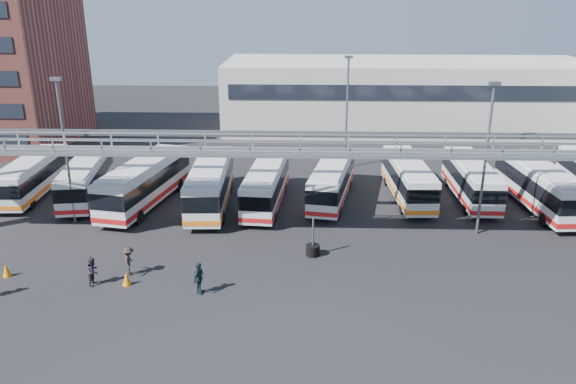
{
  "coord_description": "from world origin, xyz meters",
  "views": [
    {
      "loc": [
        0.4,
        -28.35,
        15.39
      ],
      "look_at": [
        -0.78,
        6.0,
        3.17
      ],
      "focal_mm": 35.0,
      "sensor_mm": 36.0,
      "label": 1
    }
  ],
  "objects_px": {
    "cone_left": "(6,270)",
    "cone_right": "(126,278)",
    "light_pole_left": "(65,144)",
    "bus_7": "(471,179)",
    "pedestrian_c": "(129,261)",
    "light_pole_back": "(347,106)",
    "tire_stack": "(313,249)",
    "bus_4": "(266,184)",
    "bus_1": "(86,178)",
    "bus_3": "(211,183)",
    "pedestrian_d": "(199,278)",
    "bus_6": "(408,178)",
    "bus_8": "(540,185)",
    "pedestrian_b": "(93,271)",
    "bus_2": "(145,181)",
    "bus_5": "(332,180)",
    "bus_0": "(33,175)",
    "light_pole_mid": "(486,152)"
  },
  "relations": [
    {
      "from": "bus_5",
      "to": "light_pole_back",
      "type": "bearing_deg",
      "value": 90.51
    },
    {
      "from": "light_pole_left",
      "to": "bus_7",
      "type": "relative_size",
      "value": 1.0
    },
    {
      "from": "pedestrian_b",
      "to": "pedestrian_c",
      "type": "height_order",
      "value": "pedestrian_c"
    },
    {
      "from": "light_pole_mid",
      "to": "bus_0",
      "type": "height_order",
      "value": "light_pole_mid"
    },
    {
      "from": "bus_4",
      "to": "light_pole_mid",
      "type": "bearing_deg",
      "value": -13.76
    },
    {
      "from": "light_pole_left",
      "to": "pedestrian_b",
      "type": "relative_size",
      "value": 6.27
    },
    {
      "from": "bus_4",
      "to": "pedestrian_b",
      "type": "height_order",
      "value": "bus_4"
    },
    {
      "from": "bus_5",
      "to": "pedestrian_b",
      "type": "xyz_separation_m",
      "value": [
        -13.76,
        -13.92,
        -0.88
      ]
    },
    {
      "from": "bus_8",
      "to": "light_pole_mid",
      "type": "bearing_deg",
      "value": -144.35
    },
    {
      "from": "pedestrian_c",
      "to": "tire_stack",
      "type": "height_order",
      "value": "tire_stack"
    },
    {
      "from": "bus_4",
      "to": "bus_1",
      "type": "bearing_deg",
      "value": -179.72
    },
    {
      "from": "light_pole_back",
      "to": "pedestrian_b",
      "type": "bearing_deg",
      "value": -123.9
    },
    {
      "from": "bus_1",
      "to": "pedestrian_b",
      "type": "bearing_deg",
      "value": -76.7
    },
    {
      "from": "cone_left",
      "to": "bus_2",
      "type": "bearing_deg",
      "value": 67.43
    },
    {
      "from": "pedestrian_d",
      "to": "tire_stack",
      "type": "height_order",
      "value": "tire_stack"
    },
    {
      "from": "light_pole_left",
      "to": "bus_8",
      "type": "height_order",
      "value": "light_pole_left"
    },
    {
      "from": "bus_5",
      "to": "pedestrian_d",
      "type": "bearing_deg",
      "value": -106.96
    },
    {
      "from": "bus_5",
      "to": "cone_right",
      "type": "distance_m",
      "value": 18.39
    },
    {
      "from": "bus_1",
      "to": "cone_right",
      "type": "distance_m",
      "value": 15.66
    },
    {
      "from": "bus_6",
      "to": "bus_7",
      "type": "height_order",
      "value": "bus_6"
    },
    {
      "from": "bus_1",
      "to": "bus_3",
      "type": "xyz_separation_m",
      "value": [
        10.07,
        -1.35,
        0.17
      ]
    },
    {
      "from": "light_pole_mid",
      "to": "bus_2",
      "type": "bearing_deg",
      "value": 169.01
    },
    {
      "from": "light_pole_mid",
      "to": "bus_8",
      "type": "relative_size",
      "value": 0.92
    },
    {
      "from": "bus_0",
      "to": "pedestrian_b",
      "type": "bearing_deg",
      "value": -57.83
    },
    {
      "from": "cone_left",
      "to": "cone_right",
      "type": "xyz_separation_m",
      "value": [
        7.19,
        -0.75,
        0.0
      ]
    },
    {
      "from": "bus_6",
      "to": "pedestrian_c",
      "type": "height_order",
      "value": "bus_6"
    },
    {
      "from": "bus_6",
      "to": "pedestrian_d",
      "type": "bearing_deg",
      "value": -134.34
    },
    {
      "from": "light_pole_left",
      "to": "cone_right",
      "type": "bearing_deg",
      "value": -54.01
    },
    {
      "from": "bus_4",
      "to": "tire_stack",
      "type": "height_order",
      "value": "bus_4"
    },
    {
      "from": "bus_6",
      "to": "bus_8",
      "type": "height_order",
      "value": "bus_8"
    },
    {
      "from": "bus_4",
      "to": "bus_7",
      "type": "distance_m",
      "value": 16.04
    },
    {
      "from": "pedestrian_c",
      "to": "bus_2",
      "type": "bearing_deg",
      "value": 0.26
    },
    {
      "from": "bus_4",
      "to": "bus_7",
      "type": "relative_size",
      "value": 1.01
    },
    {
      "from": "bus_3",
      "to": "pedestrian_c",
      "type": "distance_m",
      "value": 11.62
    },
    {
      "from": "bus_4",
      "to": "bus_7",
      "type": "xyz_separation_m",
      "value": [
        15.92,
        1.91,
        -0.0
      ]
    },
    {
      "from": "bus_7",
      "to": "pedestrian_b",
      "type": "bearing_deg",
      "value": -148.55
    },
    {
      "from": "pedestrian_c",
      "to": "light_pole_back",
      "type": "bearing_deg",
      "value": -42.78
    },
    {
      "from": "tire_stack",
      "to": "pedestrian_b",
      "type": "bearing_deg",
      "value": -161.45
    },
    {
      "from": "bus_2",
      "to": "bus_3",
      "type": "height_order",
      "value": "bus_2"
    },
    {
      "from": "light_pole_left",
      "to": "cone_left",
      "type": "height_order",
      "value": "light_pole_left"
    },
    {
      "from": "bus_4",
      "to": "light_pole_left",
      "type": "bearing_deg",
      "value": -159.46
    },
    {
      "from": "bus_1",
      "to": "pedestrian_d",
      "type": "bearing_deg",
      "value": -60.06
    },
    {
      "from": "bus_7",
      "to": "pedestrian_d",
      "type": "relative_size",
      "value": 5.56
    },
    {
      "from": "light_pole_mid",
      "to": "tire_stack",
      "type": "xyz_separation_m",
      "value": [
        -11.14,
        -3.77,
        -5.31
      ]
    },
    {
      "from": "bus_3",
      "to": "cone_left",
      "type": "distance_m",
      "value": 15.39
    },
    {
      "from": "pedestrian_d",
      "to": "cone_right",
      "type": "relative_size",
      "value": 2.34
    },
    {
      "from": "bus_6",
      "to": "bus_8",
      "type": "bearing_deg",
      "value": -13.83
    },
    {
      "from": "bus_1",
      "to": "bus_8",
      "type": "height_order",
      "value": "bus_8"
    },
    {
      "from": "bus_1",
      "to": "tire_stack",
      "type": "relative_size",
      "value": 4.19
    },
    {
      "from": "bus_3",
      "to": "bus_6",
      "type": "distance_m",
      "value": 15.36
    }
  ]
}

